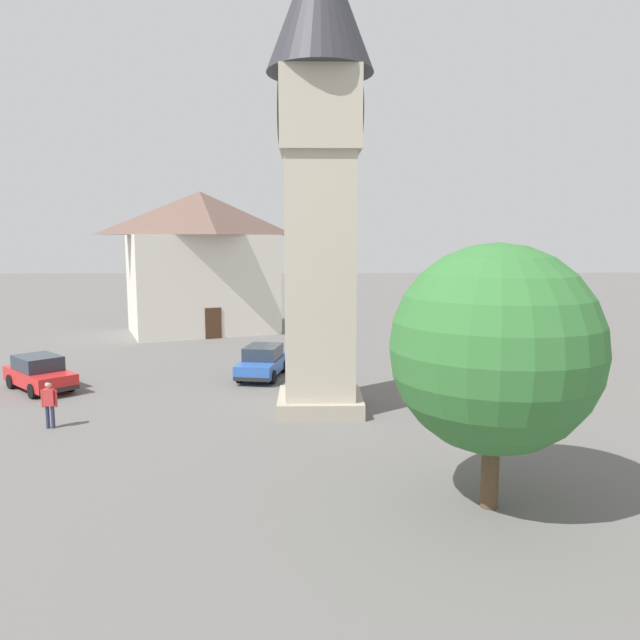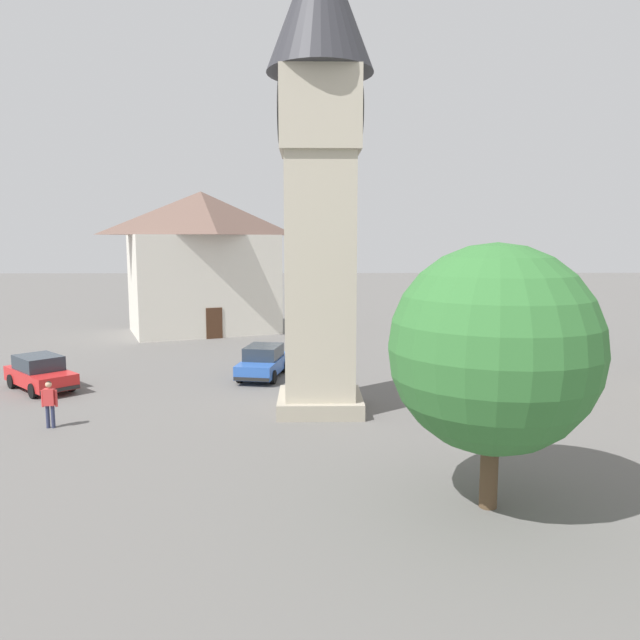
# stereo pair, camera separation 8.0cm
# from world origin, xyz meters

# --- Properties ---
(ground_plane) EXTENTS (200.00, 200.00, 0.00)m
(ground_plane) POSITION_xyz_m (0.00, 0.00, 0.00)
(ground_plane) COLOR #605E5B
(clock_tower) EXTENTS (3.93, 3.93, 17.91)m
(clock_tower) POSITION_xyz_m (0.00, 0.00, 10.42)
(clock_tower) COLOR #A59C89
(clock_tower) RESTS_ON ground
(car_blue_kerb) EXTENTS (1.84, 4.14, 1.53)m
(car_blue_kerb) POSITION_xyz_m (-5.60, 10.16, 0.76)
(car_blue_kerb) COLOR #236B38
(car_blue_kerb) RESTS_ON ground
(car_silver_kerb) EXTENTS (4.37, 2.41, 1.53)m
(car_silver_kerb) POSITION_xyz_m (-5.70, -2.66, 0.76)
(car_silver_kerb) COLOR #2D5BB7
(car_silver_kerb) RESTS_ON ground
(car_red_corner) EXTENTS (4.11, 4.11, 1.53)m
(car_red_corner) POSITION_xyz_m (-3.39, -12.36, 0.76)
(car_red_corner) COLOR red
(car_red_corner) RESTS_ON ground
(pedestrian) EXTENTS (0.23, 0.56, 1.69)m
(pedestrian) POSITION_xyz_m (2.12, -9.57, 1.01)
(pedestrian) COLOR #2D3351
(pedestrian) RESTS_ON ground
(tree) EXTENTS (5.09, 5.09, 6.54)m
(tree) POSITION_xyz_m (8.69, 4.02, 3.99)
(tree) COLOR brown
(tree) RESTS_ON ground
(building_shop_left) EXTENTS (10.41, 12.18, 10.04)m
(building_shop_left) POSITION_xyz_m (-20.46, -8.09, 5.13)
(building_shop_left) COLOR silver
(building_shop_left) RESTS_ON ground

